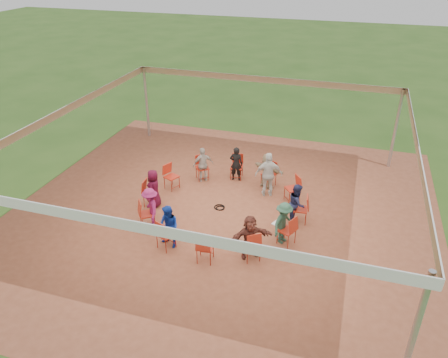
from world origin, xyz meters
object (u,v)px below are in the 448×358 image
(chair_6, at_px, (172,177))
(standing_person, at_px, (269,175))
(chair_5, at_px, (202,168))
(person_seated_2, at_px, (267,171))
(person_seated_3, at_px, (236,164))
(person_seated_7, at_px, (169,227))
(cable_coil, at_px, (220,208))
(person_seated_6, at_px, (151,208))
(chair_4, at_px, (237,167))
(chair_0, at_px, (287,230))
(chair_2, at_px, (292,189))
(chair_3, at_px, (269,174))
(chair_9, at_px, (166,235))
(chair_8, at_px, (147,214))
(person_seated_1, at_px, (297,203))
(chair_1, at_px, (300,209))
(person_seated_4, at_px, (203,165))
(chair_7, at_px, (151,193))
(chair_10, at_px, (205,247))
(person_seated_5, at_px, (154,188))
(person_seated_0, at_px, (284,223))
(laptop, at_px, (279,222))
(person_seated_8, at_px, (250,237))
(chair_11, at_px, (251,245))

(chair_6, distance_m, standing_person, 3.30)
(chair_5, relative_size, person_seated_2, 0.71)
(person_seated_3, height_order, person_seated_7, same)
(chair_5, bearing_deg, cable_coil, 89.58)
(person_seated_2, xyz_separation_m, person_seated_6, (-2.74, -3.37, 0.00))
(chair_4, bearing_deg, chair_6, 30.00)
(chair_6, xyz_separation_m, person_seated_3, (1.93, 1.27, 0.19))
(chair_0, height_order, chair_2, same)
(chair_3, relative_size, person_seated_6, 0.71)
(chair_9, xyz_separation_m, person_seated_2, (1.88, 4.21, 0.19))
(chair_8, height_order, person_seated_1, person_seated_1)
(chair_2, height_order, person_seated_3, person_seated_3)
(chair_0, xyz_separation_m, standing_person, (-1.08, 2.48, 0.33))
(chair_1, xyz_separation_m, person_seated_4, (-3.67, 1.58, 0.19))
(chair_1, bearing_deg, chair_8, 105.00)
(chair_0, xyz_separation_m, chair_7, (-4.51, 0.72, 0.00))
(chair_9, bearing_deg, person_seated_4, 119.14)
(chair_3, bearing_deg, chair_1, 150.00)
(chair_6, distance_m, person_seated_3, 2.32)
(chair_10, xyz_separation_m, person_seated_4, (-1.56, 4.17, 0.19))
(person_seated_2, bearing_deg, person_seated_3, 15.00)
(person_seated_5, relative_size, person_seated_7, 1.00)
(person_seated_6, bearing_deg, chair_6, 152.58)
(chair_0, bearing_deg, chair_3, 45.00)
(chair_4, distance_m, person_seated_0, 4.00)
(chair_1, bearing_deg, laptop, 151.47)
(person_seated_0, distance_m, person_seated_5, 4.34)
(chair_6, distance_m, person_seated_4, 1.21)
(chair_6, distance_m, person_seated_8, 4.46)
(chair_2, distance_m, person_seated_5, 4.46)
(chair_5, distance_m, chair_10, 4.57)
(person_seated_4, bearing_deg, standing_person, 136.98)
(chair_11, xyz_separation_m, person_seated_7, (-2.30, -0.13, 0.19))
(person_seated_7, distance_m, laptop, 3.06)
(person_seated_8, height_order, standing_person, standing_person)
(chair_6, bearing_deg, chair_9, 45.00)
(chair_2, bearing_deg, person_seated_0, 147.42)
(person_seated_3, xyz_separation_m, person_seated_7, (-0.69, -4.28, 0.00))
(chair_1, relative_size, person_seated_4, 0.71)
(person_seated_0, relative_size, person_seated_5, 1.00)
(person_seated_4, bearing_deg, person_seated_5, 30.00)
(chair_5, xyz_separation_m, chair_8, (-0.53, -3.30, 0.00))
(chair_6, bearing_deg, person_seated_7, 46.49)
(person_seated_8, bearing_deg, person_seated_6, 135.00)
(chair_9, bearing_deg, person_seated_0, 46.49)
(chair_1, bearing_deg, chair_3, 30.00)
(person_seated_1, relative_size, person_seated_6, 1.00)
(chair_9, distance_m, person_seated_8, 2.32)
(chair_4, relative_size, person_seated_7, 0.71)
(cable_coil, distance_m, laptop, 2.43)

